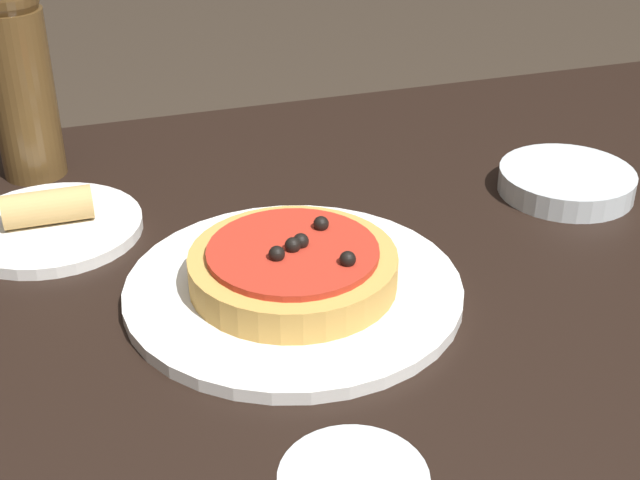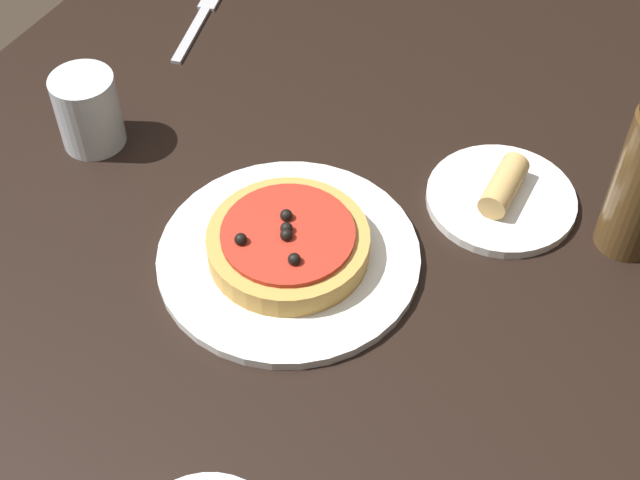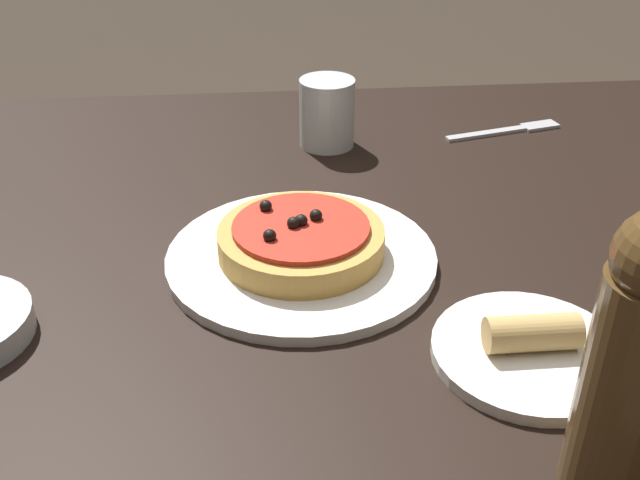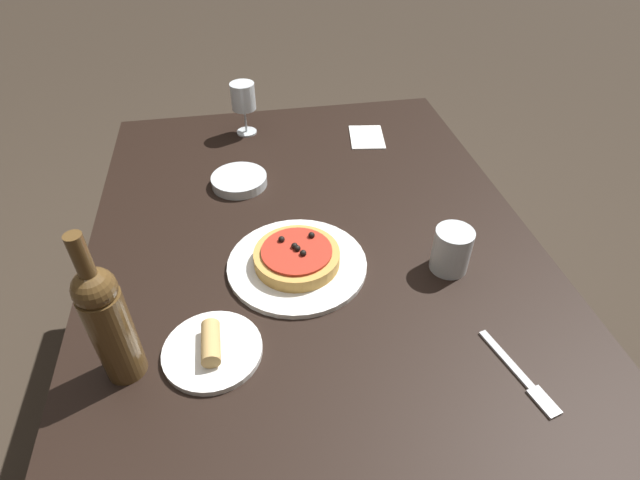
{
  "view_description": "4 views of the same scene",
  "coord_description": "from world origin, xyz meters",
  "px_view_note": "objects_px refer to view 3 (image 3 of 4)",
  "views": [
    {
      "loc": [
        -0.2,
        -0.58,
        1.14
      ],
      "look_at": [
        -0.0,
        0.04,
        0.77
      ],
      "focal_mm": 50.0,
      "sensor_mm": 36.0,
      "label": 1
    },
    {
      "loc": [
        0.53,
        0.38,
        1.48
      ],
      "look_at": [
        -0.05,
        0.08,
        0.73
      ],
      "focal_mm": 50.0,
      "sensor_mm": 36.0,
      "label": 2
    },
    {
      "loc": [
        0.02,
        0.74,
        1.16
      ],
      "look_at": [
        -0.04,
        0.1,
        0.77
      ],
      "focal_mm": 42.0,
      "sensor_mm": 36.0,
      "label": 3
    },
    {
      "loc": [
        -0.8,
        0.14,
        1.44
      ],
      "look_at": [
        -0.01,
        -0.0,
        0.77
      ],
      "focal_mm": 28.0,
      "sensor_mm": 36.0,
      "label": 4
    }
  ],
  "objects_px": {
    "dining_table": "(280,292)",
    "pizza": "(301,239)",
    "water_cup": "(327,113)",
    "wine_bottle": "(640,352)",
    "fork": "(510,130)",
    "side_plate": "(530,349)",
    "dinner_plate": "(301,258)"
  },
  "relations": [
    {
      "from": "water_cup",
      "to": "side_plate",
      "type": "bearing_deg",
      "value": 105.49
    },
    {
      "from": "water_cup",
      "to": "fork",
      "type": "xyz_separation_m",
      "value": [
        -0.28,
        -0.02,
        -0.05
      ]
    },
    {
      "from": "pizza",
      "to": "side_plate",
      "type": "relative_size",
      "value": 1.02
    },
    {
      "from": "wine_bottle",
      "to": "dinner_plate",
      "type": "bearing_deg",
      "value": -57.91
    },
    {
      "from": "pizza",
      "to": "fork",
      "type": "bearing_deg",
      "value": -135.22
    },
    {
      "from": "water_cup",
      "to": "pizza",
      "type": "bearing_deg",
      "value": 79.44
    },
    {
      "from": "dinner_plate",
      "to": "pizza",
      "type": "relative_size",
      "value": 1.63
    },
    {
      "from": "water_cup",
      "to": "wine_bottle",
      "type": "bearing_deg",
      "value": 102.82
    },
    {
      "from": "wine_bottle",
      "to": "fork",
      "type": "height_order",
      "value": "wine_bottle"
    },
    {
      "from": "dining_table",
      "to": "fork",
      "type": "relative_size",
      "value": 7.79
    },
    {
      "from": "dining_table",
      "to": "side_plate",
      "type": "relative_size",
      "value": 8.19
    },
    {
      "from": "dining_table",
      "to": "fork",
      "type": "bearing_deg",
      "value": -141.48
    },
    {
      "from": "dining_table",
      "to": "water_cup",
      "type": "distance_m",
      "value": 0.31
    },
    {
      "from": "water_cup",
      "to": "side_plate",
      "type": "xyz_separation_m",
      "value": [
        -0.14,
        0.5,
        -0.04
      ]
    },
    {
      "from": "dinner_plate",
      "to": "water_cup",
      "type": "xyz_separation_m",
      "value": [
        -0.06,
        -0.32,
        0.04
      ]
    },
    {
      "from": "pizza",
      "to": "side_plate",
      "type": "height_order",
      "value": "pizza"
    },
    {
      "from": "dining_table",
      "to": "pizza",
      "type": "distance_m",
      "value": 0.12
    },
    {
      "from": "fork",
      "to": "side_plate",
      "type": "relative_size",
      "value": 1.05
    },
    {
      "from": "dining_table",
      "to": "water_cup",
      "type": "xyz_separation_m",
      "value": [
        -0.08,
        -0.27,
        0.12
      ]
    },
    {
      "from": "side_plate",
      "to": "pizza",
      "type": "bearing_deg",
      "value": -42.59
    },
    {
      "from": "fork",
      "to": "side_plate",
      "type": "height_order",
      "value": "side_plate"
    },
    {
      "from": "dining_table",
      "to": "wine_bottle",
      "type": "relative_size",
      "value": 4.81
    },
    {
      "from": "wine_bottle",
      "to": "water_cup",
      "type": "height_order",
      "value": "wine_bottle"
    },
    {
      "from": "fork",
      "to": "side_plate",
      "type": "xyz_separation_m",
      "value": [
        0.15,
        0.52,
        0.01
      ]
    },
    {
      "from": "pizza",
      "to": "water_cup",
      "type": "bearing_deg",
      "value": -100.56
    },
    {
      "from": "pizza",
      "to": "dining_table",
      "type": "bearing_deg",
      "value": -64.43
    },
    {
      "from": "dinner_plate",
      "to": "side_plate",
      "type": "relative_size",
      "value": 1.66
    },
    {
      "from": "dinner_plate",
      "to": "pizza",
      "type": "height_order",
      "value": "pizza"
    },
    {
      "from": "dining_table",
      "to": "dinner_plate",
      "type": "bearing_deg",
      "value": 115.69
    },
    {
      "from": "side_plate",
      "to": "fork",
      "type": "bearing_deg",
      "value": -105.66
    },
    {
      "from": "fork",
      "to": "pizza",
      "type": "bearing_deg",
      "value": -149.44
    },
    {
      "from": "dining_table",
      "to": "water_cup",
      "type": "bearing_deg",
      "value": -107.09
    }
  ]
}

